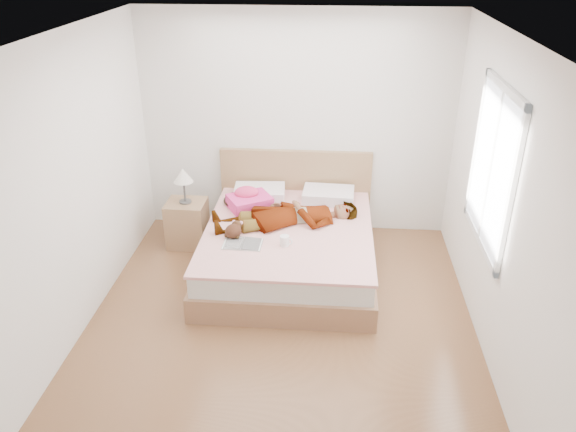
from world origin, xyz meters
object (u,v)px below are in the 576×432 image
Objects in this scene: magazine at (243,244)px; nightstand at (187,220)px; bed at (289,243)px; coffee_mug at (285,241)px; towel at (249,200)px; plush_toy at (234,230)px; phone at (246,190)px; woman at (287,212)px.

nightstand reaches higher than magazine.
bed is 2.19× the size of nightstand.
magazine is 0.42m from coffee_mug.
towel is 0.69m from plush_toy.
nightstand is (-1.21, 0.84, -0.25)m from coffee_mug.
nightstand is at bearing 178.94° from towel.
phone is at bearing 138.42° from bed.
magazine is (0.06, -0.84, -0.09)m from towel.
plush_toy is at bearing 125.24° from magazine.
woman reaches higher than phone.
bed is at bearing -17.42° from nightstand.
towel is (-0.46, 0.30, -0.01)m from woman.
coffee_mug is 0.15× the size of nightstand.
magazine is at bearing -52.77° from woman.
woman is at bearing -55.05° from phone.
phone is 0.23× the size of magazine.
towel reaches higher than woman.
woman is 17.76× the size of phone.
towel reaches higher than phone.
towel is 4.03× the size of coffee_mug.
nightstand is (-1.19, 0.31, -0.31)m from woman.
coffee_mug is 1.49m from nightstand.
bed is at bearing -57.98° from phone.
nightstand is at bearing 162.58° from bed.
towel is at bearing 142.76° from bed.
bed is 0.69m from towel.
towel is (-0.48, 0.37, 0.33)m from bed.
nightstand reaches higher than towel.
plush_toy is (-0.01, -0.79, -0.10)m from phone.
towel is 0.95m from coffee_mug.
magazine is (-0.43, -0.47, 0.24)m from bed.
woman is 1.68× the size of nightstand.
towel reaches higher than magazine.
bed is (0.03, -0.07, -0.34)m from woman.
coffee_mug is at bearing -14.20° from woman.
towel is 0.60× the size of nightstand.
woman is 11.33× the size of coffee_mug.
magazine is at bearing -47.37° from nightstand.
nightstand is at bearing 170.77° from phone.
coffee_mug is at bearing -34.69° from nightstand.
magazine is at bearing -132.10° from bed.
nightstand reaches higher than coffee_mug.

